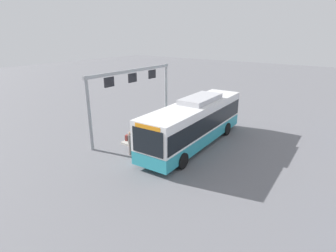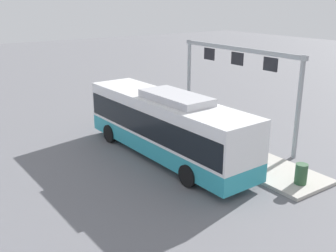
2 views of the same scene
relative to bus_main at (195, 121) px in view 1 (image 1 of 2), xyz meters
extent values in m
plane|color=slate|center=(0.01, 0.00, -1.81)|extent=(120.00, 120.00, 0.00)
cube|color=#B2ADA3|center=(-1.89, -3.03, -1.73)|extent=(10.00, 2.80, 0.16)
cube|color=teal|center=(0.01, 0.00, -1.04)|extent=(10.99, 2.89, 0.85)
cube|color=white|center=(0.01, 0.00, 0.34)|extent=(10.99, 2.89, 1.90)
cube|color=black|center=(0.01, 0.00, 0.14)|extent=(10.77, 2.92, 1.20)
cube|color=black|center=(5.48, 0.19, 0.24)|extent=(0.12, 2.13, 1.50)
cube|color=#B7B7BC|center=(-0.81, -0.03, 1.47)|extent=(3.88, 1.88, 0.36)
cube|color=orange|center=(5.41, 0.19, 1.09)|extent=(0.18, 1.75, 0.28)
cylinder|color=black|center=(3.61, 1.33, -1.31)|extent=(1.01, 0.34, 1.00)
cylinder|color=black|center=(3.70, -1.07, -1.31)|extent=(1.01, 0.34, 1.00)
cylinder|color=black|center=(-3.29, 1.08, -1.31)|extent=(1.01, 0.34, 1.00)
cylinder|color=black|center=(-3.20, -1.31, -1.31)|extent=(1.01, 0.34, 1.00)
cylinder|color=slate|center=(4.02, -2.53, -1.39)|extent=(0.31, 0.31, 0.85)
cylinder|color=slate|center=(4.02, -2.53, -0.66)|extent=(0.38, 0.38, 0.60)
sphere|color=#9E755B|center=(4.02, -2.53, -0.25)|extent=(0.22, 0.22, 0.22)
cube|color=maroon|center=(4.05, -2.79, -0.63)|extent=(0.30, 0.22, 0.40)
cylinder|color=black|center=(1.87, -3.44, -1.23)|extent=(0.37, 0.37, 0.85)
cylinder|color=#334C8C|center=(1.87, -3.44, -0.50)|extent=(0.45, 0.45, 0.60)
sphere|color=tan|center=(1.87, -3.44, -0.09)|extent=(0.22, 0.22, 0.22)
cube|color=#4C8447|center=(1.76, -3.67, -0.47)|extent=(0.33, 0.28, 0.40)
cylinder|color=gray|center=(1.09, -2.51, -1.23)|extent=(0.32, 0.32, 0.85)
cylinder|color=#334C8C|center=(1.09, -2.51, -0.50)|extent=(0.39, 0.39, 0.60)
sphere|color=tan|center=(1.09, -2.51, -0.09)|extent=(0.22, 0.22, 0.22)
cube|color=#BF7F1E|center=(1.05, -2.77, -0.47)|extent=(0.30, 0.22, 0.40)
cylinder|color=gray|center=(-3.78, -5.31, 0.79)|extent=(0.24, 0.24, 5.20)
cylinder|color=gray|center=(4.99, -5.31, 0.79)|extent=(0.24, 0.24, 5.20)
cube|color=gray|center=(0.60, -5.31, 3.24)|extent=(9.17, 0.20, 0.24)
cube|color=black|center=(-1.81, -5.31, 2.69)|extent=(0.90, 0.08, 0.70)
cube|color=black|center=(0.60, -5.31, 2.69)|extent=(0.90, 0.08, 0.70)
cube|color=black|center=(3.02, -5.31, 2.69)|extent=(0.90, 0.08, 0.70)
cylinder|color=#2D5133|center=(-6.08, -2.84, -1.20)|extent=(0.52, 0.52, 0.90)
camera|label=1|loc=(16.21, 9.37, 6.02)|focal=29.22mm
camera|label=2|loc=(-15.41, 10.54, 5.92)|focal=42.05mm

